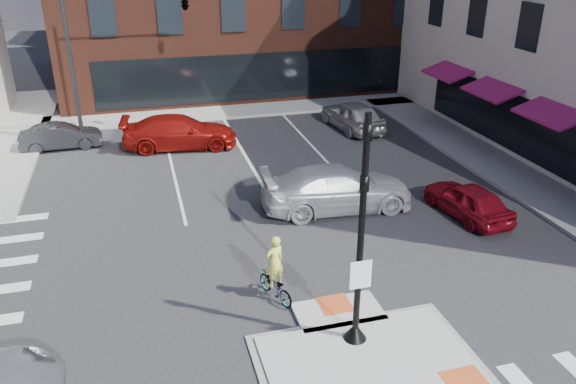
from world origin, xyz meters
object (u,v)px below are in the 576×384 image
object	(u,v)px
bg_car_silver	(352,115)
cyclist	(275,278)
bg_car_dark	(61,136)
red_sedan	(468,200)
bg_car_red	(180,132)
white_pickup	(337,188)

from	to	relation	value
bg_car_silver	cyclist	xyz separation A→B (m)	(-7.90, -14.14, -0.11)
bg_car_dark	bg_car_silver	distance (m)	14.93
red_sedan	bg_car_dark	world-z (taller)	red_sedan
cyclist	bg_car_red	bearing A→B (deg)	-104.81
white_pickup	bg_car_silver	distance (m)	9.93
bg_car_red	cyclist	xyz separation A→B (m)	(1.35, -13.69, -0.12)
bg_car_red	cyclist	distance (m)	13.76
white_pickup	cyclist	distance (m)	6.35
white_pickup	bg_car_red	size ratio (longest dim) A/B	1.04
white_pickup	cyclist	world-z (taller)	cyclist
cyclist	red_sedan	bearing A→B (deg)	-179.11
bg_car_silver	cyclist	bearing A→B (deg)	53.57
bg_car_silver	bg_car_red	world-z (taller)	bg_car_red
red_sedan	bg_car_dark	distance (m)	19.29
red_sedan	bg_car_dark	bearing A→B (deg)	-45.36
bg_car_silver	red_sedan	bearing A→B (deg)	84.25
red_sedan	bg_car_silver	size ratio (longest dim) A/B	0.82
red_sedan	cyclist	distance (m)	8.79
white_pickup	bg_car_silver	size ratio (longest dim) A/B	1.23
red_sedan	bg_car_dark	size ratio (longest dim) A/B	1.01
red_sedan	white_pickup	distance (m)	4.83
white_pickup	bg_car_dark	world-z (taller)	white_pickup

